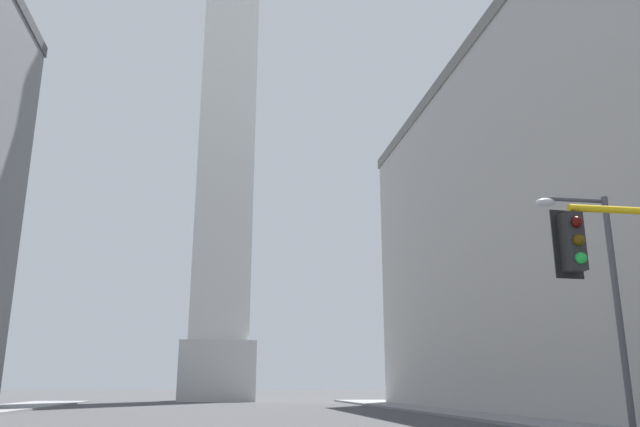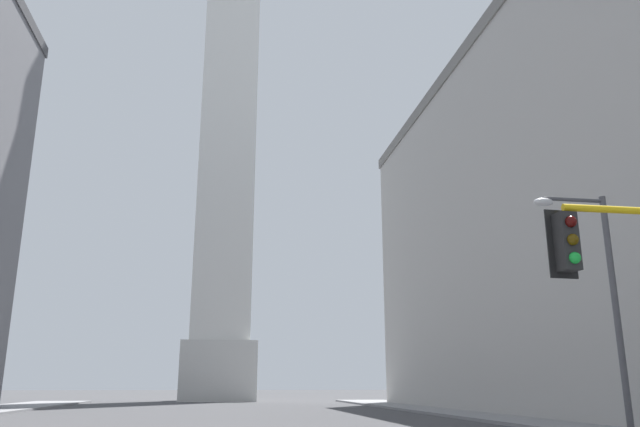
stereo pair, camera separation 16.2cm
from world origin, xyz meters
name	(u,v)px [view 1 (the left image)]	position (x,y,z in m)	size (l,w,h in m)	color
sidewalk_right	(564,424)	(14.42, 23.73, 0.07)	(5.00, 79.10, 0.15)	gray
obelisk	(230,65)	(0.00, 65.91, 38.38)	(7.66, 7.66, 79.74)	silver
street_lamp	(604,286)	(11.59, 15.63, 4.60)	(2.47, 0.36, 7.48)	#4C4C51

